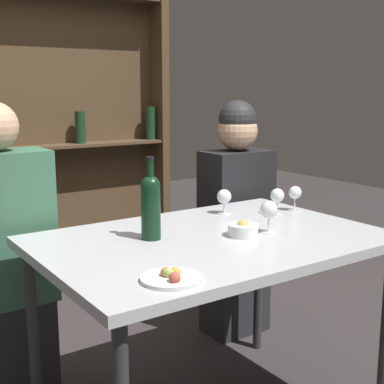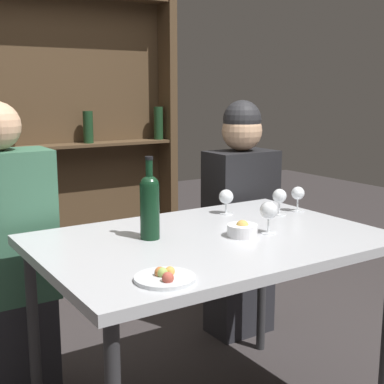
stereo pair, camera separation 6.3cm
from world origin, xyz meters
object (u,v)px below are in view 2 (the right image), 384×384
seated_person_right (240,221)px  wine_glass_2 (298,194)px  wine_glass_1 (279,197)px  seated_person_left (5,266)px  wine_bottle (150,203)px  wine_glass_3 (226,198)px  wine_glass_0 (269,211)px  food_plate_0 (165,277)px  snack_bowl (242,230)px

seated_person_right → wine_glass_2: bearing=-94.6°
wine_glass_2 → seated_person_right: bearing=85.4°
seated_person_right → wine_glass_1: bearing=-108.2°
wine_glass_1 → seated_person_left: (-1.07, 0.48, -0.25)m
wine_bottle → wine_glass_3: size_ratio=2.80×
wine_glass_0 → wine_glass_1: size_ratio=1.08×
wine_bottle → seated_person_right: bearing=31.8°
wine_glass_3 → wine_bottle: bearing=-159.8°
wine_glass_0 → wine_glass_3: wine_glass_0 is taller
food_plate_0 → snack_bowl: 0.54m
seated_person_left → seated_person_right: size_ratio=1.01×
wine_glass_0 → wine_glass_1: 0.32m
wine_glass_0 → wine_glass_3: 0.36m
wine_bottle → wine_glass_2: wine_bottle is taller
wine_glass_1 → wine_glass_3: 0.23m
snack_bowl → seated_person_right: seated_person_right is taller
food_plate_0 → wine_glass_2: bearing=25.5°
wine_glass_1 → seated_person_right: (0.16, 0.48, -0.23)m
wine_glass_0 → wine_glass_2: 0.42m
wine_glass_0 → wine_glass_1: wine_glass_0 is taller
seated_person_right → wine_bottle: bearing=-148.2°
seated_person_right → snack_bowl: bearing=-127.5°
wine_bottle → wine_glass_0: bearing=-23.3°
wine_glass_3 → wine_glass_2: bearing=-24.0°
wine_glass_3 → snack_bowl: bearing=-116.9°
seated_person_right → food_plate_0: bearing=-137.1°
wine_glass_1 → wine_bottle: bearing=-177.3°
food_plate_0 → seated_person_left: bearing=104.4°
wine_bottle → snack_bowl: wine_bottle is taller
wine_glass_2 → wine_bottle: bearing=-177.1°
wine_glass_1 → snack_bowl: size_ratio=1.02×
wine_glass_2 → seated_person_left: seated_person_left is taller
food_plate_0 → seated_person_left: (-0.24, 0.92, -0.18)m
snack_bowl → seated_person_left: size_ratio=0.09×
wine_bottle → wine_glass_0: wine_bottle is taller
wine_glass_1 → food_plate_0: bearing=-151.9°
wine_glass_2 → wine_glass_3: size_ratio=1.04×
wine_glass_0 → wine_bottle: bearing=156.7°
wine_glass_3 → seated_person_right: 0.52m
wine_bottle → wine_glass_1: (0.66, 0.03, -0.05)m
wine_glass_2 → snack_bowl: 0.52m
food_plate_0 → seated_person_right: size_ratio=0.14×
wine_glass_2 → seated_person_left: size_ratio=0.09×
wine_glass_1 → seated_person_right: bearing=71.8°
wine_glass_0 → food_plate_0: bearing=-158.4°
wine_bottle → wine_glass_2: (0.78, 0.04, -0.06)m
wine_glass_2 → snack_bowl: size_ratio=0.99×
wine_glass_3 → seated_person_left: 0.98m
wine_glass_1 → seated_person_left: size_ratio=0.09×
food_plate_0 → wine_glass_3: bearing=42.2°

